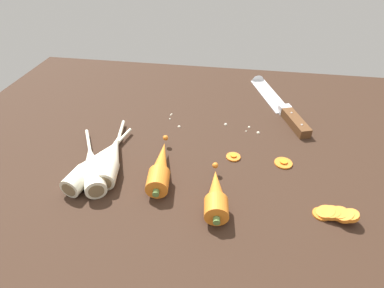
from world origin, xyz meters
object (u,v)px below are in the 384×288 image
object	(u,v)px
whole_carrot	(160,167)
carrot_slice_stray_near	(233,156)
whole_carrot_second	(216,195)
parsnip_front	(92,166)
parsnip_mid_right	(112,158)
parsnip_mid_left	(92,167)
carrot_slice_stray_mid	(283,162)
carrot_slice_stack	(335,214)
chefs_knife	(276,101)

from	to	relation	value
whole_carrot	carrot_slice_stray_near	xyz separation A→B (cm)	(14.05, 7.96, -1.74)
whole_carrot_second	carrot_slice_stray_near	distance (cm)	14.14
parsnip_front	parsnip_mid_right	size ratio (longest dim) A/B	0.97
parsnip_mid_left	carrot_slice_stray_mid	xyz separation A→B (cm)	(37.95, 9.52, -1.62)
parsnip_mid_right	carrot_slice_stack	world-z (taller)	parsnip_mid_right
whole_carrot	carrot_slice_stack	bearing A→B (deg)	-10.68
chefs_knife	whole_carrot	size ratio (longest dim) A/B	1.85
whole_carrot_second	parsnip_mid_right	size ratio (longest dim) A/B	0.65
whole_carrot_second	carrot_slice_stray_near	size ratio (longest dim) A/B	4.93
parsnip_mid_right	carrot_slice_stack	xyz separation A→B (cm)	(42.82, -7.45, -1.04)
whole_carrot_second	parsnip_mid_left	distance (cm)	25.28
carrot_slice_stack	chefs_knife	bearing A→B (deg)	101.16
whole_carrot	carrot_slice_stray_near	world-z (taller)	whole_carrot
parsnip_front	carrot_slice_stack	size ratio (longest dim) A/B	3.13
parsnip_mid_left	carrot_slice_stray_near	world-z (taller)	parsnip_mid_left
parsnip_mid_left	carrot_slice_stray_near	size ratio (longest dim) A/B	6.75
parsnip_mid_right	carrot_slice_stray_near	xyz separation A→B (cm)	(24.71, 6.58, -1.62)
parsnip_front	carrot_slice_stray_mid	bearing A→B (deg)	13.44
whole_carrot	parsnip_mid_left	distance (cm)	13.54
whole_carrot	parsnip_mid_left	xyz separation A→B (cm)	(-13.39, -2.00, -0.12)
parsnip_front	parsnip_mid_left	xyz separation A→B (cm)	(0.22, -0.40, 0.00)
parsnip_front	carrot_slice_stray_mid	xyz separation A→B (cm)	(38.17, 9.12, -1.62)
parsnip_front	parsnip_mid_right	bearing A→B (deg)	45.28
parsnip_front	carrot_slice_stray_mid	world-z (taller)	parsnip_front
whole_carrot	parsnip_mid_right	bearing A→B (deg)	172.61
parsnip_front	carrot_slice_stray_near	world-z (taller)	parsnip_front
whole_carrot_second	chefs_knife	bearing A→B (deg)	72.59
parsnip_mid_right	parsnip_front	bearing A→B (deg)	-134.72
parsnip_mid_left	parsnip_mid_right	xyz separation A→B (cm)	(2.73, 3.38, -0.00)
chefs_knife	parsnip_front	size ratio (longest dim) A/B	1.49
whole_carrot	parsnip_mid_left	bearing A→B (deg)	-171.52
whole_carrot_second	carrot_slice_stack	world-z (taller)	whole_carrot_second
parsnip_front	carrot_slice_stack	world-z (taller)	parsnip_front
parsnip_front	parsnip_mid_left	world-z (taller)	same
chefs_knife	parsnip_front	world-z (taller)	parsnip_front
parsnip_mid_right	carrot_slice_stack	size ratio (longest dim) A/B	3.22
carrot_slice_stray_near	whole_carrot_second	bearing A→B (deg)	-100.08
whole_carrot_second	parsnip_mid_right	bearing A→B (deg)	162.00
chefs_knife	parsnip_mid_right	xyz separation A→B (cm)	(-34.85, -32.95, 1.33)
carrot_slice_stray_near	carrot_slice_stray_mid	bearing A→B (deg)	-2.40
whole_carrot_second	carrot_slice_stray_near	bearing A→B (deg)	79.92
parsnip_front	chefs_knife	bearing A→B (deg)	43.55
carrot_slice_stack	parsnip_mid_left	bearing A→B (deg)	174.90
chefs_knife	parsnip_mid_right	size ratio (longest dim) A/B	1.44
whole_carrot	parsnip_front	xyz separation A→B (cm)	(-13.61, -1.60, -0.12)
carrot_slice_stack	parsnip_front	bearing A→B (deg)	174.42
chefs_knife	parsnip_mid_left	bearing A→B (deg)	-135.97
whole_carrot_second	parsnip_mid_right	world-z (taller)	whole_carrot_second
parsnip_mid_right	carrot_slice_stray_near	size ratio (longest dim) A/B	7.63
chefs_knife	carrot_slice_stray_near	xyz separation A→B (cm)	(-10.14, -26.37, -0.29)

